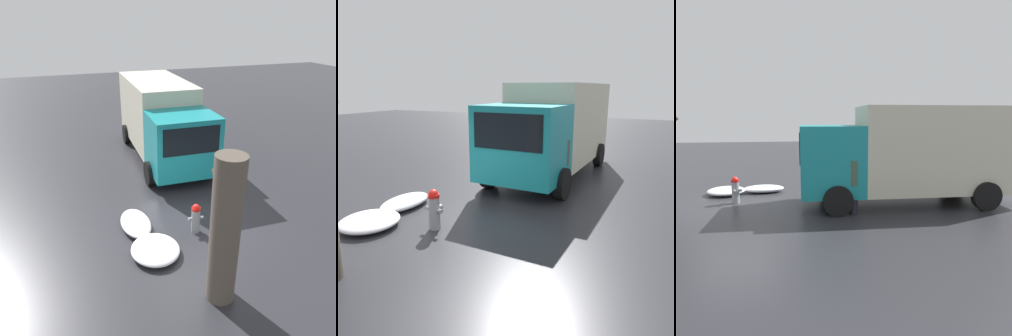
% 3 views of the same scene
% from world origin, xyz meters
% --- Properties ---
extents(ground_plane, '(60.00, 60.00, 0.00)m').
position_xyz_m(ground_plane, '(0.00, 0.00, 0.00)').
color(ground_plane, '#28282D').
extents(fire_hydrant, '(0.36, 0.46, 0.92)m').
position_xyz_m(fire_hydrant, '(0.00, -0.00, 0.47)').
color(fire_hydrant, gray).
rests_on(fire_hydrant, ground_plane).
extents(tree_trunk, '(0.96, 0.63, 3.43)m').
position_xyz_m(tree_trunk, '(-2.39, 0.45, 1.73)').
color(tree_trunk, brown).
rests_on(tree_trunk, ground_plane).
extents(delivery_truck, '(7.06, 2.84, 3.22)m').
position_xyz_m(delivery_truck, '(5.80, -0.87, 1.74)').
color(delivery_truck, teal).
rests_on(delivery_truck, ground_plane).
extents(pedestrian, '(0.41, 0.41, 1.86)m').
position_xyz_m(pedestrian, '(3.68, -1.81, 1.01)').
color(pedestrian, '#23232D').
rests_on(pedestrian, ground_plane).
extents(snow_pile_by_hydrant, '(1.55, 0.86, 0.27)m').
position_xyz_m(snow_pile_by_hydrant, '(0.79, 1.58, 0.14)').
color(snow_pile_by_hydrant, white).
rests_on(snow_pile_by_hydrant, ground_plane).
extents(snow_pile_curbside, '(1.38, 1.29, 0.28)m').
position_xyz_m(snow_pile_curbside, '(-0.57, 1.39, 0.14)').
color(snow_pile_curbside, white).
rests_on(snow_pile_curbside, ground_plane).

